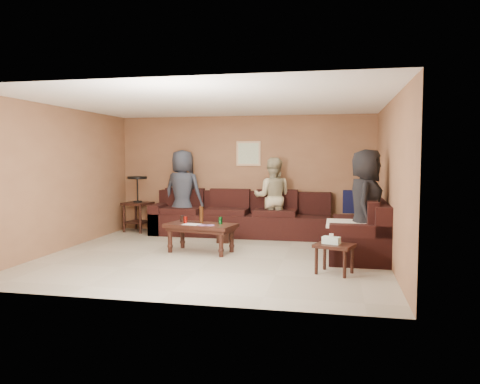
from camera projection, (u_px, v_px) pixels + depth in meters
The scene contains 10 objects.
room at pixel (214, 155), 7.57m from camera, with size 5.60×5.50×2.50m.
sectional_sofa at pixel (276, 225), 8.99m from camera, with size 4.65×2.90×0.97m.
coffee_table at pixel (201, 228), 7.98m from camera, with size 1.27×0.80×0.77m.
end_table_left at pixel (138, 203), 10.19m from camera, with size 0.63×0.63×1.21m.
side_table_right at pixel (334, 248), 6.52m from camera, with size 0.62×0.56×0.57m.
waste_bin at pixel (223, 235), 8.91m from camera, with size 0.23×0.23×0.28m, color black.
wall_art at pixel (248, 154), 9.96m from camera, with size 0.52×0.04×0.52m.
person_left at pixel (183, 192), 9.90m from camera, with size 0.87×0.56×1.78m, color #2E333F.
person_middle at pixel (273, 197), 9.52m from camera, with size 0.79×0.61×1.62m, color tan.
person_right at pixel (366, 204), 7.43m from camera, with size 0.86×0.56×1.75m, color black.
Camera 1 is at (1.94, -7.35, 1.64)m, focal length 35.00 mm.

